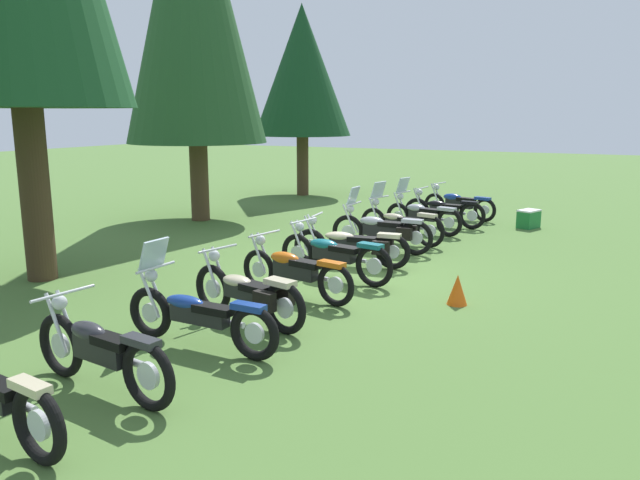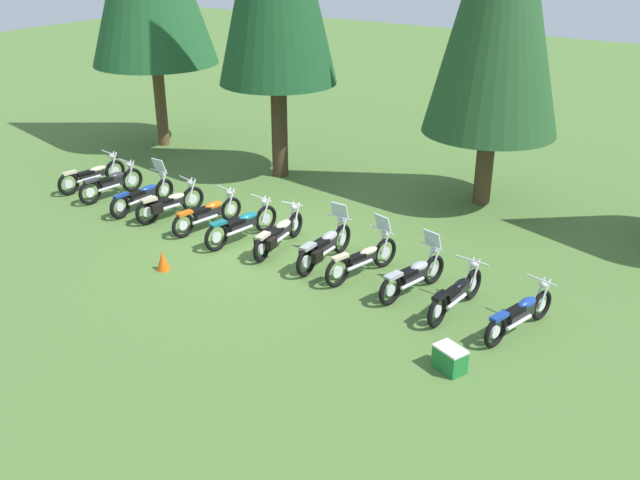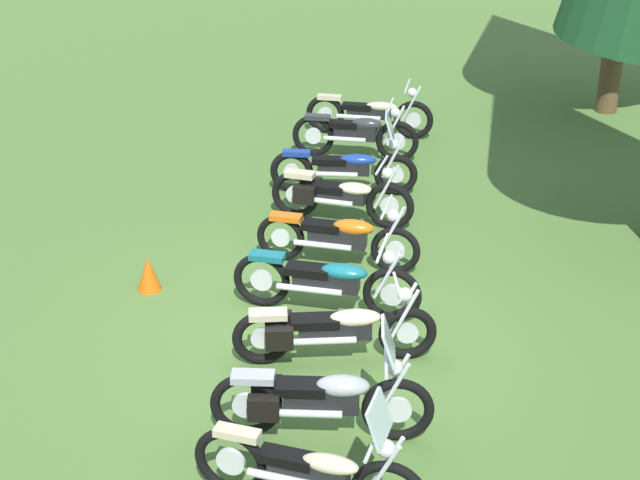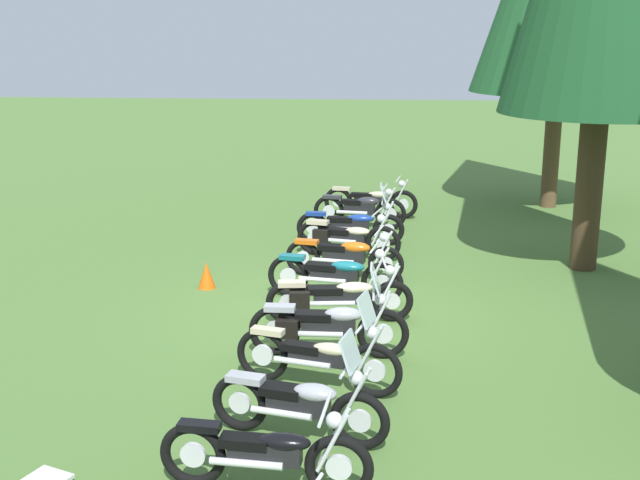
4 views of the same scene
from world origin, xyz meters
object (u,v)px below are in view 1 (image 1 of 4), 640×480
Objects in this scene: motorcycle_11 at (458,203)px; motorcycle_1 at (100,351)px; motorcycle_5 at (334,254)px; motorcycle_3 at (249,293)px; motorcycle_6 at (353,244)px; motorcycle_2 at (197,314)px; motorcycle_7 at (382,230)px; pine_tree_3 at (302,71)px; motorcycle_9 at (422,215)px; picnic_cooler at (529,219)px; motorcycle_10 at (443,210)px; motorcycle_8 at (400,223)px; traffic_cone at (457,290)px; motorcycle_4 at (294,270)px.

motorcycle_1 is at bearing 101.98° from motorcycle_11.
motorcycle_5 is at bearing -85.19° from motorcycle_1.
motorcycle_3 is 0.91× the size of motorcycle_6.
motorcycle_2 reaches higher than motorcycle_11.
motorcycle_1 is at bearing 88.23° from motorcycle_7.
motorcycle_11 is 0.33× the size of pine_tree_3.
motorcycle_6 is 3.92m from motorcycle_9.
motorcycle_3 reaches higher than picnic_cooler.
motorcycle_10 is at bearing -88.32° from motorcycle_9.
pine_tree_3 is at bearing -7.80° from motorcycle_11.
picnic_cooler is at bearing 177.93° from motorcycle_11.
motorcycle_1 is 12.84m from motorcycle_11.
motorcycle_8 is at bearing 99.16° from motorcycle_11.
motorcycle_3 is 14.79m from pine_tree_3.
motorcycle_3 is at bearing -155.06° from pine_tree_3.
motorcycle_9 is 0.95× the size of motorcycle_10.
traffic_cone is at bearing -124.68° from motorcycle_3.
motorcycle_1 is 1.03× the size of motorcycle_9.
motorcycle_5 is 1.01× the size of motorcycle_6.
motorcycle_3 is 10.25m from motorcycle_11.
motorcycle_8 reaches higher than motorcycle_10.
picnic_cooler is (-3.30, -8.45, -4.18)m from pine_tree_3.
motorcycle_1 is 7.81m from motorcycle_7.
motorcycle_2 reaches higher than motorcycle_10.
motorcycle_4 is 0.96× the size of motorcycle_6.
pine_tree_3 is at bearing -51.74° from motorcycle_3.
motorcycle_10 is at bearing -82.38° from motorcycle_4.
motorcycle_4 is 3.28× the size of picnic_cooler.
motorcycle_9 is at bearing -92.96° from motorcycle_7.
motorcycle_5 is (1.27, -0.10, 0.01)m from motorcycle_4.
motorcycle_4 is 2.61m from traffic_cone.
picnic_cooler is (5.84, -2.48, -0.19)m from motorcycle_6.
motorcycle_10 is at bearing 17.17° from traffic_cone.
pine_tree_3 is at bearing -61.83° from motorcycle_1.
traffic_cone is (-1.59, -2.47, -0.19)m from motorcycle_6.
motorcycle_10 is 0.33× the size of pine_tree_3.
motorcycle_1 is 0.98× the size of motorcycle_8.
pine_tree_3 is 9.68× the size of picnic_cooler.
motorcycle_5 is (3.78, -0.13, 0.02)m from motorcycle_2.
motorcycle_5 reaches higher than picnic_cooler.
motorcycle_7 is (6.31, -0.09, 0.04)m from motorcycle_2.
motorcycle_4 is at bearing 163.12° from picnic_cooler.
motorcycle_5 is at bearing -90.16° from motorcycle_2.
motorcycle_2 is 4.87m from motorcycle_6.
motorcycle_11 is at bearing -94.70° from motorcycle_7.
motorcycle_4 is 6.28m from motorcycle_9.
motorcycle_10 is at bearing 111.25° from picnic_cooler.
motorcycle_4 is at bearing 101.74° from motorcycle_11.
motorcycle_2 is 1.06× the size of motorcycle_10.
motorcycle_6 is 1.12× the size of motorcycle_9.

